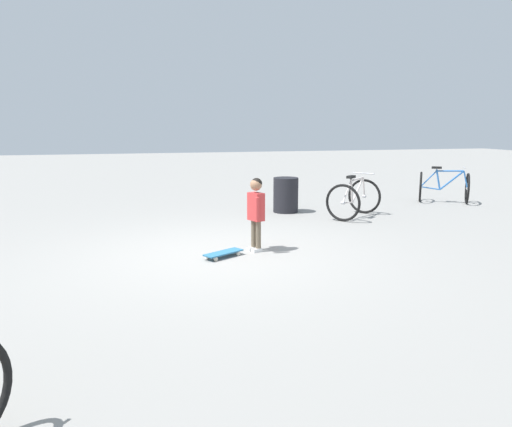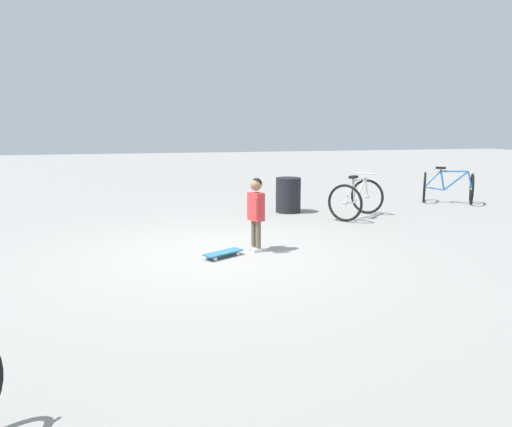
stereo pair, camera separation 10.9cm
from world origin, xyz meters
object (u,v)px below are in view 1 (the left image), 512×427
child_person (256,206)px  bicycle_mid (354,198)px  trash_bin (286,195)px  bicycle_far (444,186)px  skateboard (223,253)px

child_person → bicycle_mid: size_ratio=0.83×
trash_bin → bicycle_far: bearing=-86.6°
bicycle_far → trash_bin: bicycle_far is taller
skateboard → bicycle_far: 6.78m
bicycle_mid → trash_bin: bearing=51.5°
bicycle_far → trash_bin: 3.95m
child_person → trash_bin: bearing=-25.8°
bicycle_mid → child_person: bearing=128.7°
skateboard → trash_bin: 3.70m
skateboard → trash_bin: bearing=-31.6°
child_person → bicycle_mid: 3.25m
child_person → bicycle_far: 6.22m
bicycle_far → trash_bin: (-0.24, 3.95, -0.02)m
skateboard → child_person: bearing=-66.9°
bicycle_mid → trash_bin: (0.89, 1.12, -0.02)m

